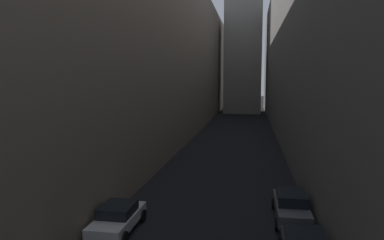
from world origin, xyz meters
The scene contains 5 objects.
ground_plane centered at (0.00, 48.00, 0.00)m, with size 264.00×264.00×0.00m, color black.
building_block_left centered at (-11.42, 50.00, 11.17)m, with size 11.83×108.00×22.34m, color #756B5B.
building_block_right centered at (11.32, 50.00, 11.79)m, with size 11.63×108.00×23.57m, color slate.
parked_car_left_third centered at (-4.40, 19.58, 0.74)m, with size 1.94×4.18×1.41m.
parked_car_right_far centered at (4.40, 22.62, 0.80)m, with size 1.90×4.60×1.55m.
Camera 1 is at (2.14, 3.27, 7.61)m, focal length 33.11 mm.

